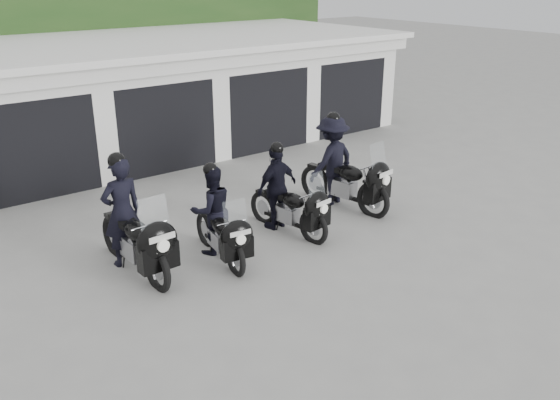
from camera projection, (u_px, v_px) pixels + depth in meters
ground at (309, 247)px, 10.86m from camera, size 80.00×80.00×0.00m
garage_block at (123, 99)px, 16.31m from camera, size 16.40×6.80×2.96m
background_vegetation at (70, 33)px, 19.63m from camera, size 20.00×3.90×5.80m
police_bike_a at (132, 226)px, 9.75m from camera, size 0.75×2.37×2.06m
police_bike_b at (216, 217)px, 10.30m from camera, size 0.88×1.99×1.74m
police_bike_c at (283, 193)px, 11.33m from camera, size 1.04×2.06×1.80m
police_bike_d at (339, 166)px, 12.53m from camera, size 1.32×2.36×2.07m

